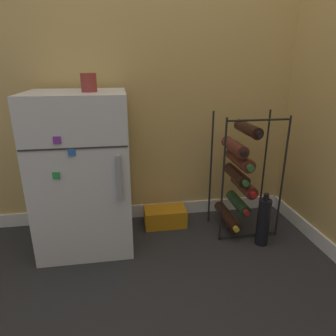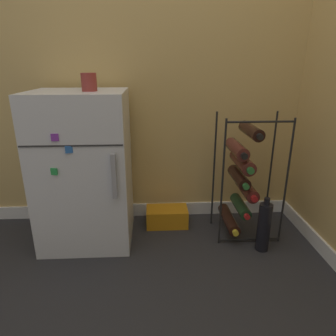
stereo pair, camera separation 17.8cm
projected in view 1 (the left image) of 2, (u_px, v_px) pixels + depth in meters
name	position (u px, v px, depth m)	size (l,w,h in m)	color
ground_plane	(191.00, 272.00, 1.57)	(14.00, 14.00, 0.00)	#28282B
wall_back	(169.00, 28.00, 1.81)	(6.64, 0.07, 2.50)	tan
mini_fridge	(83.00, 173.00, 1.70)	(0.52, 0.48, 0.90)	silver
wine_rack	(238.00, 174.00, 1.87)	(0.39, 0.33, 0.76)	black
soda_box	(165.00, 217.00, 2.02)	(0.27, 0.16, 0.12)	orange
fridge_top_cup	(89.00, 83.00, 1.51)	(0.08, 0.08, 0.09)	maroon
loose_bottle_floor	(263.00, 222.00, 1.78)	(0.08, 0.08, 0.33)	black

